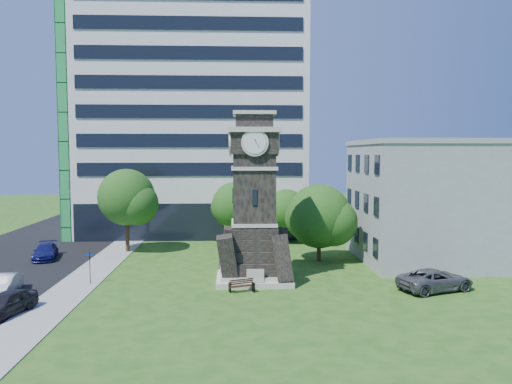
{
  "coord_description": "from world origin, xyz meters",
  "views": [
    {
      "loc": [
        1.6,
        -34.04,
        9.26
      ],
      "look_at": [
        3.37,
        7.14,
        6.06
      ],
      "focal_mm": 35.0,
      "sensor_mm": 36.0,
      "label": 1
    }
  ],
  "objects_px": {
    "car_street_south": "(6,303)",
    "car_east_lot": "(435,280)",
    "car_street_mid": "(4,285)",
    "street_sign": "(90,265)",
    "clock_tower": "(254,208)",
    "park_bench": "(242,285)",
    "car_street_north": "(45,252)"
  },
  "relations": [
    {
      "from": "clock_tower",
      "to": "car_street_south",
      "type": "bearing_deg",
      "value": -152.57
    },
    {
      "from": "car_east_lot",
      "to": "park_bench",
      "type": "xyz_separation_m",
      "value": [
        -13.11,
        0.2,
        -0.28
      ]
    },
    {
      "from": "clock_tower",
      "to": "car_street_north",
      "type": "distance_m",
      "value": 20.25
    },
    {
      "from": "clock_tower",
      "to": "car_street_mid",
      "type": "bearing_deg",
      "value": -169.22
    },
    {
      "from": "car_street_south",
      "to": "park_bench",
      "type": "xyz_separation_m",
      "value": [
        13.54,
        4.27,
        -0.24
      ]
    },
    {
      "from": "car_street_north",
      "to": "street_sign",
      "type": "distance_m",
      "value": 10.9
    },
    {
      "from": "car_street_mid",
      "to": "street_sign",
      "type": "height_order",
      "value": "street_sign"
    },
    {
      "from": "park_bench",
      "to": "car_street_south",
      "type": "bearing_deg",
      "value": 176.59
    },
    {
      "from": "car_street_south",
      "to": "car_east_lot",
      "type": "bearing_deg",
      "value": 24.13
    },
    {
      "from": "car_street_north",
      "to": "street_sign",
      "type": "relative_size",
      "value": 2.02
    },
    {
      "from": "car_street_north",
      "to": "car_street_south",
      "type": "bearing_deg",
      "value": -90.73
    },
    {
      "from": "park_bench",
      "to": "street_sign",
      "type": "xyz_separation_m",
      "value": [
        -10.7,
        2.42,
        0.95
      ]
    },
    {
      "from": "car_street_south",
      "to": "car_east_lot",
      "type": "relative_size",
      "value": 0.78
    },
    {
      "from": "clock_tower",
      "to": "park_bench",
      "type": "relative_size",
      "value": 7.34
    },
    {
      "from": "clock_tower",
      "to": "street_sign",
      "type": "distance_m",
      "value": 12.31
    },
    {
      "from": "car_east_lot",
      "to": "street_sign",
      "type": "xyz_separation_m",
      "value": [
        -23.81,
        2.62,
        0.68
      ]
    },
    {
      "from": "park_bench",
      "to": "car_east_lot",
      "type": "bearing_deg",
      "value": -21.75
    },
    {
      "from": "car_east_lot",
      "to": "car_street_north",
      "type": "bearing_deg",
      "value": 50.13
    },
    {
      "from": "car_street_north",
      "to": "car_east_lot",
      "type": "xyz_separation_m",
      "value": [
        30.2,
        -11.42,
        0.07
      ]
    },
    {
      "from": "car_street_mid",
      "to": "car_east_lot",
      "type": "relative_size",
      "value": 0.75
    },
    {
      "from": "car_street_north",
      "to": "street_sign",
      "type": "height_order",
      "value": "street_sign"
    },
    {
      "from": "car_street_mid",
      "to": "park_bench",
      "type": "height_order",
      "value": "car_street_mid"
    },
    {
      "from": "car_street_south",
      "to": "car_street_mid",
      "type": "relative_size",
      "value": 1.04
    },
    {
      "from": "street_sign",
      "to": "car_street_north",
      "type": "bearing_deg",
      "value": 131.76
    },
    {
      "from": "clock_tower",
      "to": "street_sign",
      "type": "height_order",
      "value": "clock_tower"
    },
    {
      "from": "clock_tower",
      "to": "park_bench",
      "type": "bearing_deg",
      "value": -106.36
    },
    {
      "from": "clock_tower",
      "to": "car_street_mid",
      "type": "relative_size",
      "value": 3.11
    },
    {
      "from": "car_east_lot",
      "to": "park_bench",
      "type": "distance_m",
      "value": 13.12
    },
    {
      "from": "clock_tower",
      "to": "park_bench",
      "type": "distance_m",
      "value": 5.9
    },
    {
      "from": "park_bench",
      "to": "street_sign",
      "type": "height_order",
      "value": "street_sign"
    },
    {
      "from": "park_bench",
      "to": "car_street_north",
      "type": "bearing_deg",
      "value": 125.8
    },
    {
      "from": "park_bench",
      "to": "car_street_mid",
      "type": "bearing_deg",
      "value": 158.73
    }
  ]
}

